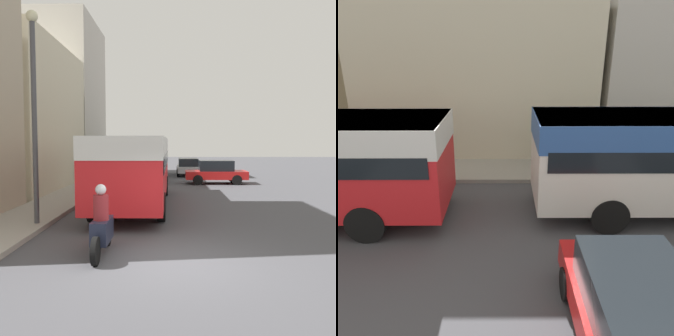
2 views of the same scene
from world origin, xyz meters
TOP-DOWN VIEW (x-y plane):
  - building_midblock at (-9.37, 12.85)m, footprint 6.34×9.93m
  - car_far_curb at (2.82, 16.10)m, footprint 3.98×1.86m
  - pedestrian_near_curb at (-5.39, 15.68)m, footprint 0.35×0.35m

SIDE VIEW (x-z plane):
  - car_far_curb at x=2.82m, z-range 0.02..1.55m
  - pedestrian_near_curb at x=-5.39m, z-range 0.18..2.02m
  - building_midblock at x=-9.37m, z-range 0.00..8.16m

